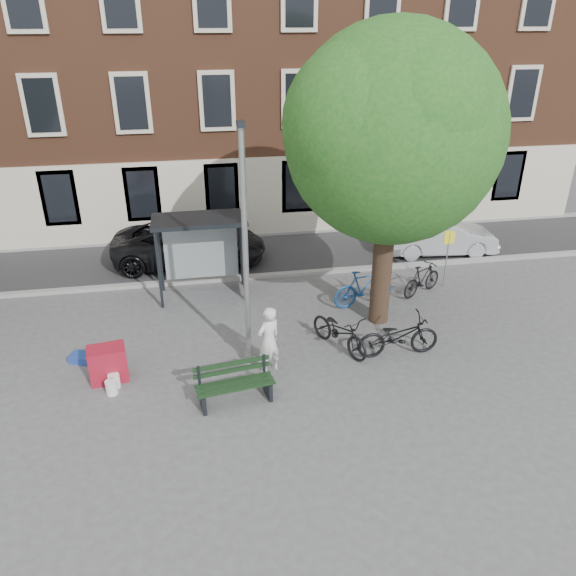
% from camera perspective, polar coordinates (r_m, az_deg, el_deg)
% --- Properties ---
extents(ground, '(90.00, 90.00, 0.00)m').
position_cam_1_polar(ground, '(14.84, -3.95, -7.37)').
color(ground, '#4C4C4F').
rests_on(ground, ground).
extents(road, '(40.00, 4.00, 0.01)m').
position_cam_1_polar(road, '(21.01, -6.09, 3.16)').
color(road, '#28282B').
rests_on(road, ground).
extents(curb_near, '(40.00, 0.25, 0.12)m').
position_cam_1_polar(curb_near, '(19.17, -5.63, 1.00)').
color(curb_near, gray).
rests_on(curb_near, ground).
extents(curb_far, '(40.00, 0.25, 0.12)m').
position_cam_1_polar(curb_far, '(22.85, -6.49, 5.23)').
color(curb_far, gray).
rests_on(curb_far, ground).
extents(building_row, '(30.00, 8.00, 14.00)m').
position_cam_1_polar(building_row, '(25.36, -8.06, 23.34)').
color(building_row, brown).
rests_on(building_row, ground).
extents(lamppost, '(0.28, 0.35, 6.11)m').
position_cam_1_polar(lamppost, '(13.50, -4.31, 2.51)').
color(lamppost, '#9EA0A3').
rests_on(lamppost, ground).
extents(tree_right, '(5.76, 5.60, 8.20)m').
position_cam_1_polar(tree_right, '(14.86, 10.88, 15.78)').
color(tree_right, black).
rests_on(tree_right, ground).
extents(bus_shelter, '(2.85, 1.45, 2.62)m').
position_cam_1_polar(bus_shelter, '(17.59, -7.62, 5.09)').
color(bus_shelter, '#1E2328').
rests_on(bus_shelter, ground).
extents(painter, '(0.80, 0.71, 1.83)m').
position_cam_1_polar(painter, '(13.93, -1.96, -5.33)').
color(painter, silver).
rests_on(painter, ground).
extents(bench, '(1.88, 0.85, 0.93)m').
position_cam_1_polar(bench, '(13.26, -5.43, -9.81)').
color(bench, '#1E2328').
rests_on(bench, ground).
extents(bike_a, '(2.20, 0.78, 1.15)m').
position_cam_1_polar(bike_a, '(15.03, 11.14, -4.80)').
color(bike_a, black).
rests_on(bike_a, ground).
extents(bike_b, '(2.07, 0.95, 1.20)m').
position_cam_1_polar(bike_b, '(17.36, 7.69, 0.03)').
color(bike_b, navy).
rests_on(bike_b, ground).
extents(bike_c, '(1.61, 2.18, 1.09)m').
position_cam_1_polar(bike_c, '(15.07, 5.27, -4.42)').
color(bike_c, black).
rests_on(bike_c, ground).
extents(bike_d, '(1.75, 1.28, 1.04)m').
position_cam_1_polar(bike_d, '(18.44, 13.47, 0.87)').
color(bike_d, black).
rests_on(bike_d, ground).
extents(car_dark, '(5.54, 2.81, 1.50)m').
position_cam_1_polar(car_dark, '(20.47, -9.96, 4.51)').
color(car_dark, black).
rests_on(car_dark, ground).
extents(car_silver, '(4.23, 1.78, 1.36)m').
position_cam_1_polar(car_silver, '(21.74, 15.20, 5.09)').
color(car_silver, '#A9ADB1').
rests_on(car_silver, ground).
extents(red_stand, '(0.98, 0.73, 0.90)m').
position_cam_1_polar(red_stand, '(14.58, -17.82, -7.33)').
color(red_stand, maroon).
rests_on(red_stand, ground).
extents(blue_crate, '(0.66, 0.58, 0.20)m').
position_cam_1_polar(blue_crate, '(15.70, -20.25, -6.66)').
color(blue_crate, navy).
rests_on(blue_crate, ground).
extents(bucket_a, '(0.30, 0.30, 0.36)m').
position_cam_1_polar(bucket_a, '(14.39, -17.25, -9.01)').
color(bucket_a, white).
rests_on(bucket_a, ground).
extents(bucket_b, '(0.31, 0.31, 0.36)m').
position_cam_1_polar(bucket_b, '(14.19, -17.48, -9.60)').
color(bucket_b, white).
rests_on(bucket_b, ground).
extents(bucket_c, '(0.35, 0.35, 0.36)m').
position_cam_1_polar(bucket_c, '(15.30, -16.92, -6.67)').
color(bucket_c, silver).
rests_on(bucket_c, ground).
extents(notice_sign, '(0.34, 0.06, 1.94)m').
position_cam_1_polar(notice_sign, '(18.84, 15.97, 4.09)').
color(notice_sign, '#9EA0A3').
rests_on(notice_sign, ground).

